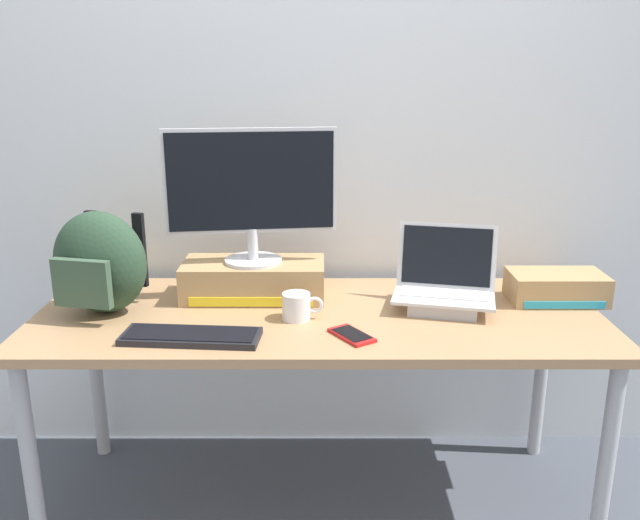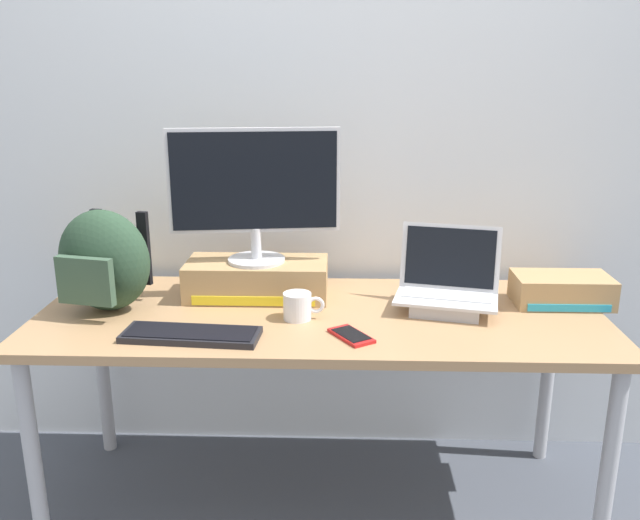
{
  "view_description": "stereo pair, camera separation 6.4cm",
  "coord_description": "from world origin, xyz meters",
  "px_view_note": "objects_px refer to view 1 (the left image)",
  "views": [
    {
      "loc": [
        0.01,
        -2.04,
        1.5
      ],
      "look_at": [
        0.0,
        0.0,
        0.9
      ],
      "focal_mm": 37.11,
      "sensor_mm": 36.0,
      "label": 1
    },
    {
      "loc": [
        0.07,
        -2.04,
        1.5
      ],
      "look_at": [
        0.0,
        0.0,
        0.9
      ],
      "focal_mm": 37.11,
      "sensor_mm": 36.0,
      "label": 2
    }
  ],
  "objects_px": {
    "external_keyboard": "(193,336)",
    "coffee_mug": "(299,306)",
    "toner_box_cyan": "(558,287)",
    "desktop_monitor": "(253,191)",
    "messenger_backpack": "(102,263)",
    "cell_phone": "(353,335)",
    "toner_box_yellow": "(256,279)",
    "open_laptop": "(446,292)",
    "plush_toy": "(97,273)"
  },
  "relations": [
    {
      "from": "desktop_monitor",
      "to": "cell_phone",
      "type": "bearing_deg",
      "value": -55.15
    },
    {
      "from": "messenger_backpack",
      "to": "coffee_mug",
      "type": "height_order",
      "value": "messenger_backpack"
    },
    {
      "from": "coffee_mug",
      "to": "plush_toy",
      "type": "bearing_deg",
      "value": 155.83
    },
    {
      "from": "desktop_monitor",
      "to": "external_keyboard",
      "type": "bearing_deg",
      "value": -118.98
    },
    {
      "from": "messenger_backpack",
      "to": "coffee_mug",
      "type": "distance_m",
      "value": 0.66
    },
    {
      "from": "messenger_backpack",
      "to": "toner_box_cyan",
      "type": "bearing_deg",
      "value": 16.1
    },
    {
      "from": "toner_box_cyan",
      "to": "toner_box_yellow",
      "type": "bearing_deg",
      "value": 177.6
    },
    {
      "from": "plush_toy",
      "to": "external_keyboard",
      "type": "bearing_deg",
      "value": -48.61
    },
    {
      "from": "open_laptop",
      "to": "plush_toy",
      "type": "distance_m",
      "value": 1.27
    },
    {
      "from": "messenger_backpack",
      "to": "cell_phone",
      "type": "relative_size",
      "value": 2.07
    },
    {
      "from": "toner_box_yellow",
      "to": "toner_box_cyan",
      "type": "distance_m",
      "value": 1.05
    },
    {
      "from": "coffee_mug",
      "to": "plush_toy",
      "type": "distance_m",
      "value": 0.83
    },
    {
      "from": "cell_phone",
      "to": "toner_box_cyan",
      "type": "bearing_deg",
      "value": -9.69
    },
    {
      "from": "open_laptop",
      "to": "toner_box_cyan",
      "type": "relative_size",
      "value": 1.16
    },
    {
      "from": "open_laptop",
      "to": "toner_box_cyan",
      "type": "xyz_separation_m",
      "value": [
        0.4,
        0.07,
        -0.0
      ]
    },
    {
      "from": "external_keyboard",
      "to": "coffee_mug",
      "type": "bearing_deg",
      "value": 32.82
    },
    {
      "from": "external_keyboard",
      "to": "toner_box_cyan",
      "type": "bearing_deg",
      "value": 20.25
    },
    {
      "from": "cell_phone",
      "to": "plush_toy",
      "type": "distance_m",
      "value": 1.04
    },
    {
      "from": "messenger_backpack",
      "to": "coffee_mug",
      "type": "xyz_separation_m",
      "value": [
        0.64,
        -0.06,
        -0.12
      ]
    },
    {
      "from": "coffee_mug",
      "to": "desktop_monitor",
      "type": "bearing_deg",
      "value": 126.47
    },
    {
      "from": "messenger_backpack",
      "to": "toner_box_cyan",
      "type": "height_order",
      "value": "messenger_backpack"
    },
    {
      "from": "messenger_backpack",
      "to": "cell_phone",
      "type": "bearing_deg",
      "value": -2.47
    },
    {
      "from": "cell_phone",
      "to": "plush_toy",
      "type": "relative_size",
      "value": 1.74
    },
    {
      "from": "messenger_backpack",
      "to": "cell_phone",
      "type": "distance_m",
      "value": 0.85
    },
    {
      "from": "open_laptop",
      "to": "toner_box_cyan",
      "type": "distance_m",
      "value": 0.4
    },
    {
      "from": "toner_box_yellow",
      "to": "cell_phone",
      "type": "relative_size",
      "value": 2.91
    },
    {
      "from": "external_keyboard",
      "to": "cell_phone",
      "type": "height_order",
      "value": "external_keyboard"
    },
    {
      "from": "toner_box_yellow",
      "to": "messenger_backpack",
      "type": "distance_m",
      "value": 0.52
    },
    {
      "from": "cell_phone",
      "to": "toner_box_yellow",
      "type": "bearing_deg",
      "value": 98.63
    },
    {
      "from": "desktop_monitor",
      "to": "toner_box_cyan",
      "type": "height_order",
      "value": "desktop_monitor"
    },
    {
      "from": "toner_box_yellow",
      "to": "messenger_backpack",
      "type": "height_order",
      "value": "messenger_backpack"
    },
    {
      "from": "messenger_backpack",
      "to": "coffee_mug",
      "type": "bearing_deg",
      "value": 6.36
    },
    {
      "from": "messenger_backpack",
      "to": "cell_phone",
      "type": "height_order",
      "value": "messenger_backpack"
    },
    {
      "from": "external_keyboard",
      "to": "messenger_backpack",
      "type": "bearing_deg",
      "value": 149.43
    },
    {
      "from": "messenger_backpack",
      "to": "plush_toy",
      "type": "xyz_separation_m",
      "value": [
        -0.12,
        0.28,
        -0.12
      ]
    },
    {
      "from": "cell_phone",
      "to": "desktop_monitor",
      "type": "bearing_deg",
      "value": 98.71
    },
    {
      "from": "desktop_monitor",
      "to": "external_keyboard",
      "type": "distance_m",
      "value": 0.55
    },
    {
      "from": "messenger_backpack",
      "to": "plush_toy",
      "type": "bearing_deg",
      "value": 124.94
    },
    {
      "from": "external_keyboard",
      "to": "plush_toy",
      "type": "relative_size",
      "value": 4.33
    },
    {
      "from": "desktop_monitor",
      "to": "cell_phone",
      "type": "distance_m",
      "value": 0.61
    },
    {
      "from": "plush_toy",
      "to": "desktop_monitor",
      "type": "bearing_deg",
      "value": -11.82
    },
    {
      "from": "coffee_mug",
      "to": "toner_box_cyan",
      "type": "distance_m",
      "value": 0.9
    },
    {
      "from": "toner_box_cyan",
      "to": "desktop_monitor",
      "type": "bearing_deg",
      "value": 177.66
    },
    {
      "from": "plush_toy",
      "to": "messenger_backpack",
      "type": "bearing_deg",
      "value": -67.13
    },
    {
      "from": "desktop_monitor",
      "to": "messenger_backpack",
      "type": "height_order",
      "value": "desktop_monitor"
    },
    {
      "from": "desktop_monitor",
      "to": "external_keyboard",
      "type": "xyz_separation_m",
      "value": [
        -0.15,
        -0.38,
        -0.37
      ]
    },
    {
      "from": "open_laptop",
      "to": "external_keyboard",
      "type": "relative_size",
      "value": 0.89
    },
    {
      "from": "toner_box_yellow",
      "to": "coffee_mug",
      "type": "height_order",
      "value": "toner_box_yellow"
    },
    {
      "from": "external_keyboard",
      "to": "toner_box_yellow",
      "type": "bearing_deg",
      "value": 72.91
    },
    {
      "from": "desktop_monitor",
      "to": "cell_phone",
      "type": "relative_size",
      "value": 3.43
    }
  ]
}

